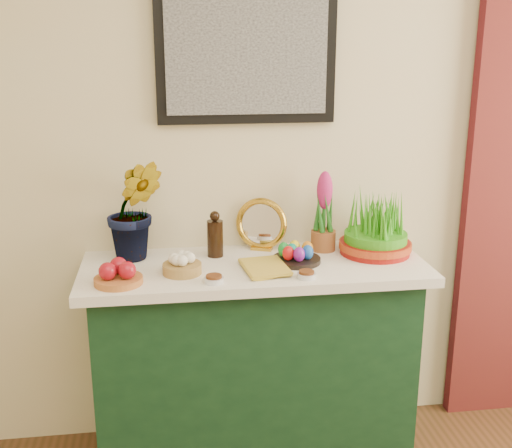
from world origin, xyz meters
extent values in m
cube|color=beige|center=(0.00, 2.25, 1.35)|extent=(4.00, 0.04, 2.70)
cube|color=black|center=(-0.19, 2.23, 1.70)|extent=(0.74, 0.03, 0.54)
cube|color=#A5A5A5|center=(-0.19, 2.21, 1.70)|extent=(0.66, 0.01, 0.46)
cube|color=#14391D|center=(-0.19, 2.00, 0.42)|extent=(1.30, 0.45, 0.85)
cube|color=white|center=(-0.19, 2.00, 0.87)|extent=(1.40, 0.55, 0.04)
imported|color=#236B1E|center=(-0.66, 2.13, 1.17)|extent=(0.28, 0.24, 0.55)
cylinder|color=#AD612D|center=(-0.72, 1.85, 0.90)|extent=(0.22, 0.22, 0.03)
cylinder|color=#AD8346|center=(-0.48, 1.92, 0.91)|extent=(0.19, 0.19, 0.04)
cylinder|color=black|center=(-0.34, 2.11, 0.97)|extent=(0.07, 0.07, 0.15)
sphere|color=black|center=(-0.34, 2.11, 1.06)|extent=(0.04, 0.04, 0.04)
cube|color=gold|center=(-0.13, 2.17, 0.90)|extent=(0.10, 0.08, 0.01)
torus|color=gold|center=(-0.13, 2.19, 1.00)|extent=(0.23, 0.13, 0.23)
cylinder|color=silver|center=(-0.13, 2.18, 1.00)|extent=(0.17, 0.09, 0.17)
imported|color=gold|center=(-0.24, 1.90, 0.90)|extent=(0.18, 0.24, 0.03)
cylinder|color=silver|center=(-0.37, 1.81, 0.90)|extent=(0.08, 0.08, 0.02)
cylinder|color=#592D14|center=(-0.37, 1.81, 0.91)|extent=(0.06, 0.06, 0.01)
cylinder|color=silver|center=(-0.01, 1.81, 0.90)|extent=(0.07, 0.07, 0.02)
cylinder|color=#592D14|center=(-0.01, 1.81, 0.91)|extent=(0.06, 0.06, 0.01)
cylinder|color=black|center=(-0.01, 1.99, 0.90)|extent=(0.23, 0.23, 0.02)
ellipsoid|color=red|center=(-0.05, 1.96, 0.94)|extent=(0.05, 0.05, 0.06)
ellipsoid|color=#1953B0|center=(0.03, 1.96, 0.94)|extent=(0.05, 0.05, 0.06)
ellipsoid|color=yellow|center=(-0.01, 2.03, 0.94)|extent=(0.05, 0.05, 0.06)
ellipsoid|color=#198C30|center=(-0.06, 2.01, 0.94)|extent=(0.05, 0.05, 0.06)
ellipsoid|color=orange|center=(0.04, 2.01, 0.94)|extent=(0.05, 0.05, 0.06)
ellipsoid|color=#77198C|center=(-0.01, 1.94, 0.94)|extent=(0.05, 0.05, 0.06)
ellipsoid|color=#0B8E73|center=(-0.03, 1.99, 0.94)|extent=(0.05, 0.05, 0.06)
cylinder|color=brown|center=(0.13, 2.13, 0.93)|extent=(0.11, 0.11, 0.09)
ellipsoid|color=#CE2975|center=(0.13, 2.13, 1.16)|extent=(0.07, 0.07, 0.16)
cylinder|color=maroon|center=(0.34, 2.05, 0.92)|extent=(0.29, 0.29, 0.05)
cylinder|color=#A81013|center=(0.34, 2.05, 0.93)|extent=(0.31, 0.31, 0.03)
camera|label=1|loc=(-0.53, -0.44, 1.77)|focal=45.00mm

